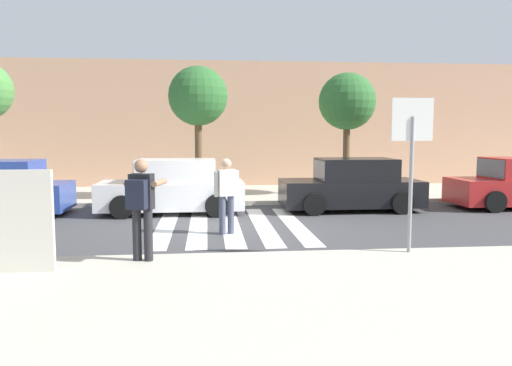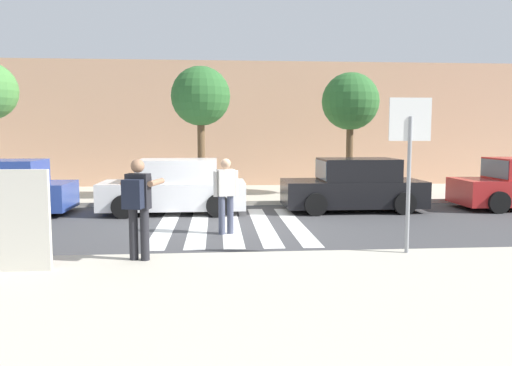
% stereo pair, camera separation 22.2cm
% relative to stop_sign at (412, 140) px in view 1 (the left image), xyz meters
% --- Properties ---
extents(ground_plane, '(120.00, 120.00, 0.00)m').
position_rel_stop_sign_xyz_m(ground_plane, '(-3.08, 3.47, -2.17)').
color(ground_plane, '#424244').
extents(sidewalk_near, '(60.00, 6.00, 0.14)m').
position_rel_stop_sign_xyz_m(sidewalk_near, '(-3.08, -2.73, -2.10)').
color(sidewalk_near, beige).
rests_on(sidewalk_near, ground).
extents(sidewalk_far, '(60.00, 4.80, 0.14)m').
position_rel_stop_sign_xyz_m(sidewalk_far, '(-3.08, 9.47, -2.10)').
color(sidewalk_far, beige).
rests_on(sidewalk_far, ground).
extents(building_facade_far, '(56.00, 4.00, 5.21)m').
position_rel_stop_sign_xyz_m(building_facade_far, '(-3.08, 13.87, 0.44)').
color(building_facade_far, tan).
rests_on(building_facade_far, ground).
extents(crosswalk_stripe_0, '(0.44, 5.20, 0.01)m').
position_rel_stop_sign_xyz_m(crosswalk_stripe_0, '(-4.68, 3.67, -2.17)').
color(crosswalk_stripe_0, silver).
rests_on(crosswalk_stripe_0, ground).
extents(crosswalk_stripe_1, '(0.44, 5.20, 0.01)m').
position_rel_stop_sign_xyz_m(crosswalk_stripe_1, '(-3.88, 3.67, -2.17)').
color(crosswalk_stripe_1, silver).
rests_on(crosswalk_stripe_1, ground).
extents(crosswalk_stripe_2, '(0.44, 5.20, 0.01)m').
position_rel_stop_sign_xyz_m(crosswalk_stripe_2, '(-3.08, 3.67, -2.17)').
color(crosswalk_stripe_2, silver).
rests_on(crosswalk_stripe_2, ground).
extents(crosswalk_stripe_3, '(0.44, 5.20, 0.01)m').
position_rel_stop_sign_xyz_m(crosswalk_stripe_3, '(-2.28, 3.67, -2.17)').
color(crosswalk_stripe_3, silver).
rests_on(crosswalk_stripe_3, ground).
extents(crosswalk_stripe_4, '(0.44, 5.20, 0.01)m').
position_rel_stop_sign_xyz_m(crosswalk_stripe_4, '(-1.48, 3.67, -2.17)').
color(crosswalk_stripe_4, silver).
rests_on(crosswalk_stripe_4, ground).
extents(stop_sign, '(0.76, 0.08, 2.78)m').
position_rel_stop_sign_xyz_m(stop_sign, '(0.00, 0.00, 0.00)').
color(stop_sign, gray).
rests_on(stop_sign, sidewalk_near).
extents(photographer_with_backpack, '(0.70, 0.92, 1.72)m').
position_rel_stop_sign_xyz_m(photographer_with_backpack, '(-4.75, -0.18, -1.00)').
color(photographer_with_backpack, '#232328').
rests_on(photographer_with_backpack, sidewalk_near).
extents(pedestrian_crossing, '(0.56, 0.33, 1.72)m').
position_rel_stop_sign_xyz_m(pedestrian_crossing, '(-3.22, 2.62, -1.20)').
color(pedestrian_crossing, '#474C60').
rests_on(pedestrian_crossing, ground).
extents(parked_car_white, '(4.10, 1.92, 1.55)m').
position_rel_stop_sign_xyz_m(parked_car_white, '(-4.63, 5.77, -1.44)').
color(parked_car_white, white).
rests_on(parked_car_white, ground).
extents(parked_car_black, '(4.10, 1.92, 1.55)m').
position_rel_stop_sign_xyz_m(parked_car_black, '(0.63, 5.77, -1.44)').
color(parked_car_black, black).
rests_on(parked_car_black, ground).
extents(street_tree_center, '(1.93, 1.93, 4.32)m').
position_rel_stop_sign_xyz_m(street_tree_center, '(-3.92, 7.83, 1.28)').
color(street_tree_center, brown).
rests_on(street_tree_center, sidewalk_far).
extents(street_tree_east, '(1.97, 1.97, 4.23)m').
position_rel_stop_sign_xyz_m(street_tree_east, '(1.19, 8.38, 1.18)').
color(street_tree_east, brown).
rests_on(street_tree_east, sidewalk_far).
extents(advertising_board, '(1.10, 0.11, 1.60)m').
position_rel_stop_sign_xyz_m(advertising_board, '(-6.58, -0.69, -1.23)').
color(advertising_board, beige).
rests_on(advertising_board, sidewalk_near).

